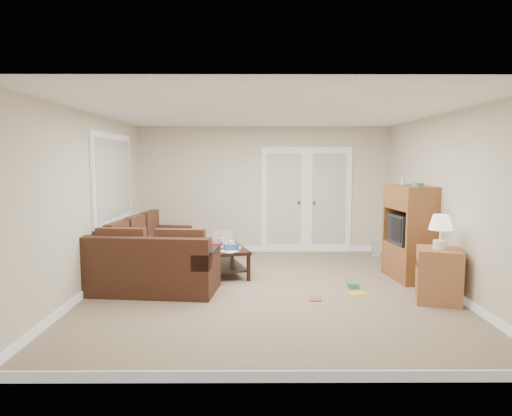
{
  "coord_description": "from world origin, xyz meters",
  "views": [
    {
      "loc": [
        -0.2,
        -6.36,
        1.84
      ],
      "look_at": [
        -0.17,
        0.68,
        1.1
      ],
      "focal_mm": 32.0,
      "sensor_mm": 36.0,
      "label": 1
    }
  ],
  "objects_px": {
    "sectional_sofa": "(151,259)",
    "tv_armoire": "(409,232)",
    "coffee_table": "(226,259)",
    "side_cabinet": "(439,271)"
  },
  "relations": [
    {
      "from": "sectional_sofa",
      "to": "tv_armoire",
      "type": "distance_m",
      "value": 4.01
    },
    {
      "from": "sectional_sofa",
      "to": "tv_armoire",
      "type": "height_order",
      "value": "tv_armoire"
    },
    {
      "from": "coffee_table",
      "to": "side_cabinet",
      "type": "bearing_deg",
      "value": -44.15
    },
    {
      "from": "sectional_sofa",
      "to": "tv_armoire",
      "type": "bearing_deg",
      "value": 6.48
    },
    {
      "from": "tv_armoire",
      "to": "coffee_table",
      "type": "bearing_deg",
      "value": 166.98
    },
    {
      "from": "sectional_sofa",
      "to": "coffee_table",
      "type": "bearing_deg",
      "value": 23.03
    },
    {
      "from": "sectional_sofa",
      "to": "coffee_table",
      "type": "height_order",
      "value": "sectional_sofa"
    },
    {
      "from": "coffee_table",
      "to": "tv_armoire",
      "type": "relative_size",
      "value": 0.78
    },
    {
      "from": "coffee_table",
      "to": "tv_armoire",
      "type": "xyz_separation_m",
      "value": [
        2.85,
        -0.32,
        0.49
      ]
    },
    {
      "from": "tv_armoire",
      "to": "side_cabinet",
      "type": "distance_m",
      "value": 1.2
    }
  ]
}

